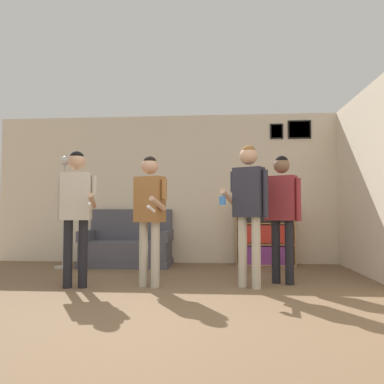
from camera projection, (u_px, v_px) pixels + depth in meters
name	position (u px, v px, depth m)	size (l,w,h in m)	color
ground_plane	(167.00, 324.00, 3.11)	(20.00, 20.00, 0.00)	brown
wall_back	(196.00, 188.00, 6.85)	(7.45, 0.08, 2.70)	beige
couch	(128.00, 247.00, 6.48)	(1.52, 0.80, 0.97)	#4C4C56
bookshelf	(265.00, 234.00, 6.50)	(1.01, 0.30, 1.09)	#A87F51
floor_lamp	(64.00, 204.00, 6.20)	(0.28, 0.28, 1.85)	#ADA89E
person_player_foreground_left	(76.00, 203.00, 4.62)	(0.54, 0.44, 1.68)	black
person_player_foreground_center	(149.00, 206.00, 4.67)	(0.46, 0.57, 1.63)	#B7AD99
person_watcher_holding_cup	(249.00, 199.00, 4.61)	(0.59, 0.36, 1.76)	#B7AD99
person_spectator_near_bookshelf	(282.00, 205.00, 4.87)	(0.45, 0.35, 1.66)	black
bottle_on_floor	(80.00, 265.00, 5.91)	(0.07, 0.07, 0.22)	brown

